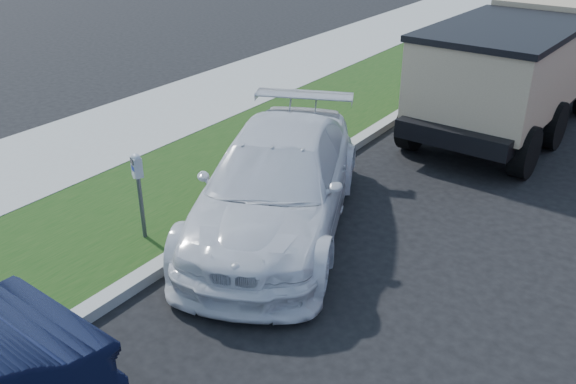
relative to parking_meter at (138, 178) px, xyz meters
The scene contains 5 objects.
ground 3.47m from the parking_meter, ahead, with size 120.00×120.00×0.00m, color black.
streetside 3.16m from the parking_meter, 139.34° to the left, with size 6.12×50.00×0.15m.
parking_meter is the anchor object (origin of this frame).
white_wagon 2.08m from the parking_meter, 51.97° to the left, with size 2.09×5.15×1.49m, color silver.
dump_truck 8.65m from the parking_meter, 70.50° to the left, with size 2.78×6.41×2.47m.
Camera 1 is at (2.81, -5.12, 4.68)m, focal length 38.00 mm.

